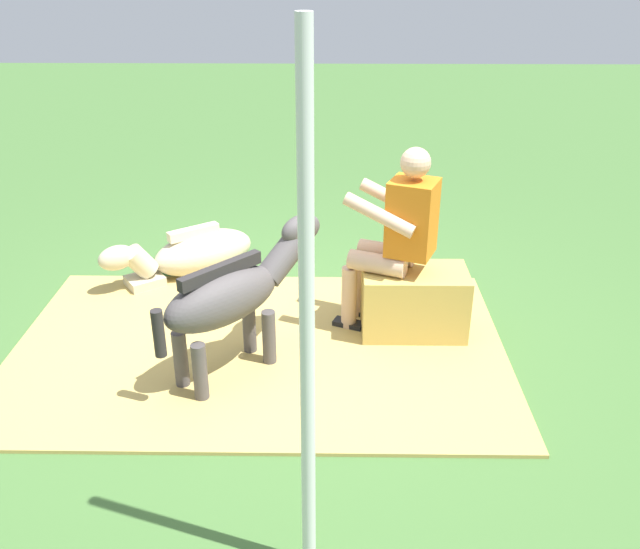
# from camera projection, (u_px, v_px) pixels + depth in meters

# --- Properties ---
(ground_plane) EXTENTS (24.00, 24.00, 0.00)m
(ground_plane) POSITION_uv_depth(u_px,v_px,m) (289.00, 332.00, 4.97)
(ground_plane) COLOR #426B33
(hay_patch) EXTENTS (3.39, 2.18, 0.02)m
(hay_patch) POSITION_uv_depth(u_px,v_px,m) (259.00, 348.00, 4.75)
(hay_patch) COLOR tan
(hay_patch) RESTS_ON ground
(hay_bale) EXTENTS (0.73, 0.43, 0.49)m
(hay_bale) POSITION_uv_depth(u_px,v_px,m) (414.00, 303.00, 4.84)
(hay_bale) COLOR tan
(hay_bale) RESTS_ON ground
(person_seated) EXTENTS (0.72, 0.57, 1.37)m
(person_seated) POSITION_uv_depth(u_px,v_px,m) (395.00, 233.00, 4.66)
(person_seated) COLOR #D8AD8C
(person_seated) RESTS_ON ground
(pony_standing) EXTENTS (1.04, 1.08, 0.93)m
(pony_standing) POSITION_uv_depth(u_px,v_px,m) (234.00, 294.00, 4.28)
(pony_standing) COLOR #4C4747
(pony_standing) RESTS_ON ground
(pony_lying) EXTENTS (1.25, 1.00, 0.42)m
(pony_lying) POSITION_uv_depth(u_px,v_px,m) (193.00, 254.00, 5.74)
(pony_lying) COLOR beige
(pony_lying) RESTS_ON ground
(tent_pole_left) EXTENTS (0.06, 0.06, 2.37)m
(tent_pole_left) POSITION_uv_depth(u_px,v_px,m) (307.00, 343.00, 2.60)
(tent_pole_left) COLOR silver
(tent_pole_left) RESTS_ON ground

